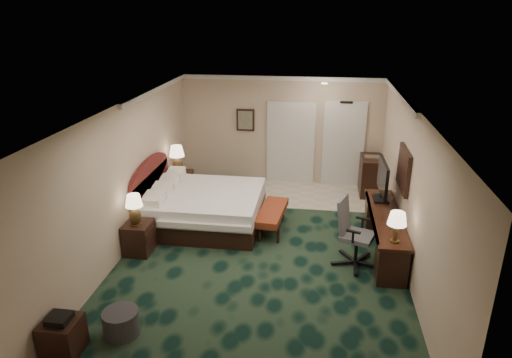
# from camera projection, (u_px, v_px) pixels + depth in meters

# --- Properties ---
(floor) EXTENTS (5.00, 7.50, 0.00)m
(floor) POSITION_uv_depth(u_px,v_px,m) (262.00, 253.00, 8.41)
(floor) COLOR black
(floor) RESTS_ON ground
(ceiling) EXTENTS (5.00, 7.50, 0.00)m
(ceiling) POSITION_uv_depth(u_px,v_px,m) (263.00, 108.00, 7.45)
(ceiling) COLOR white
(ceiling) RESTS_ON wall_back
(wall_back) EXTENTS (5.00, 0.00, 2.70)m
(wall_back) POSITION_uv_depth(u_px,v_px,m) (281.00, 131.00, 11.40)
(wall_back) COLOR tan
(wall_back) RESTS_ON ground
(wall_front) EXTENTS (5.00, 0.00, 2.70)m
(wall_front) POSITION_uv_depth(u_px,v_px,m) (214.00, 324.00, 4.46)
(wall_front) COLOR tan
(wall_front) RESTS_ON ground
(wall_left) EXTENTS (0.00, 7.50, 2.70)m
(wall_left) POSITION_uv_depth(u_px,v_px,m) (126.00, 178.00, 8.26)
(wall_left) COLOR tan
(wall_left) RESTS_ON ground
(wall_right) EXTENTS (0.00, 7.50, 2.70)m
(wall_right) POSITION_uv_depth(u_px,v_px,m) (411.00, 193.00, 7.60)
(wall_right) COLOR tan
(wall_right) RESTS_ON ground
(crown_molding) EXTENTS (5.00, 7.50, 0.10)m
(crown_molding) POSITION_uv_depth(u_px,v_px,m) (263.00, 111.00, 7.47)
(crown_molding) COLOR silver
(crown_molding) RESTS_ON wall_back
(tile_patch) EXTENTS (3.20, 1.70, 0.01)m
(tile_patch) POSITION_uv_depth(u_px,v_px,m) (314.00, 195.00, 10.97)
(tile_patch) COLOR beige
(tile_patch) RESTS_ON ground
(headboard) EXTENTS (0.12, 2.00, 1.40)m
(headboard) POSITION_uv_depth(u_px,v_px,m) (151.00, 191.00, 9.40)
(headboard) COLOR #440B0F
(headboard) RESTS_ON ground
(entry_door) EXTENTS (1.02, 0.06, 2.18)m
(entry_door) POSITION_uv_depth(u_px,v_px,m) (343.00, 145.00, 11.28)
(entry_door) COLOR silver
(entry_door) RESTS_ON ground
(closet_doors) EXTENTS (1.20, 0.06, 2.10)m
(closet_doors) POSITION_uv_depth(u_px,v_px,m) (291.00, 143.00, 11.44)
(closet_doors) COLOR beige
(closet_doors) RESTS_ON ground
(wall_art) EXTENTS (0.45, 0.06, 0.55)m
(wall_art) POSITION_uv_depth(u_px,v_px,m) (245.00, 120.00, 11.39)
(wall_art) COLOR #4E665E
(wall_art) RESTS_ON wall_back
(wall_mirror) EXTENTS (0.05, 0.95, 0.75)m
(wall_mirror) POSITION_uv_depth(u_px,v_px,m) (404.00, 169.00, 8.09)
(wall_mirror) COLOR white
(wall_mirror) RESTS_ON wall_right
(bed) EXTENTS (2.22, 2.06, 0.70)m
(bed) POSITION_uv_depth(u_px,v_px,m) (207.00, 208.00, 9.44)
(bed) COLOR white
(bed) RESTS_ON ground
(nightstand_near) EXTENTS (0.47, 0.54, 0.59)m
(nightstand_near) POSITION_uv_depth(u_px,v_px,m) (139.00, 238.00, 8.35)
(nightstand_near) COLOR black
(nightstand_near) RESTS_ON ground
(nightstand_far) EXTENTS (0.53, 0.60, 0.66)m
(nightstand_far) POSITION_uv_depth(u_px,v_px,m) (180.00, 186.00, 10.65)
(nightstand_far) COLOR black
(nightstand_far) RESTS_ON ground
(lamp_near) EXTENTS (0.34, 0.34, 0.58)m
(lamp_near) POSITION_uv_depth(u_px,v_px,m) (135.00, 210.00, 8.09)
(lamp_near) COLOR black
(lamp_near) RESTS_ON nightstand_near
(lamp_far) EXTENTS (0.37, 0.37, 0.65)m
(lamp_far) POSITION_uv_depth(u_px,v_px,m) (177.00, 159.00, 10.42)
(lamp_far) COLOR black
(lamp_far) RESTS_ON nightstand_far
(bed_bench) EXTENTS (0.58, 1.35, 0.44)m
(bed_bench) POSITION_uv_depth(u_px,v_px,m) (272.00, 219.00, 9.24)
(bed_bench) COLOR brown
(bed_bench) RESTS_ON ground
(ottoman) EXTENTS (0.55, 0.55, 0.36)m
(ottoman) POSITION_uv_depth(u_px,v_px,m) (121.00, 323.00, 6.29)
(ottoman) COLOR #2F2F32
(ottoman) RESTS_ON ground
(side_table) EXTENTS (0.46, 0.46, 0.50)m
(side_table) POSITION_uv_depth(u_px,v_px,m) (63.00, 337.00, 5.91)
(side_table) COLOR black
(side_table) RESTS_ON ground
(desk) EXTENTS (0.54, 2.51, 0.72)m
(desk) POSITION_uv_depth(u_px,v_px,m) (384.00, 233.00, 8.36)
(desk) COLOR black
(desk) RESTS_ON ground
(tv) EXTENTS (0.10, 1.02, 0.79)m
(tv) POSITION_uv_depth(u_px,v_px,m) (383.00, 181.00, 8.75)
(tv) COLOR black
(tv) RESTS_ON desk
(desk_lamp) EXTENTS (0.33, 0.33, 0.53)m
(desk_lamp) POSITION_uv_depth(u_px,v_px,m) (396.00, 227.00, 7.22)
(desk_lamp) COLOR black
(desk_lamp) RESTS_ON desk
(desk_chair) EXTENTS (0.88, 0.86, 1.21)m
(desk_chair) POSITION_uv_depth(u_px,v_px,m) (358.00, 233.00, 7.84)
(desk_chair) COLOR #575757
(desk_chair) RESTS_ON ground
(minibar) EXTENTS (0.48, 0.87, 0.92)m
(minibar) POSITION_uv_depth(u_px,v_px,m) (370.00, 176.00, 10.92)
(minibar) COLOR black
(minibar) RESTS_ON ground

